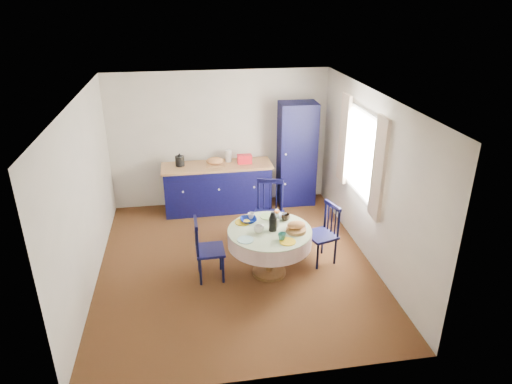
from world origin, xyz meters
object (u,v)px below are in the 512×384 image
dining_table (270,237)px  chair_left (207,249)px  mug_a (258,229)px  mug_d (251,216)px  chair_far (268,213)px  kitchen_counter (218,187)px  chair_right (323,233)px  mug_b (282,237)px  mug_c (286,217)px  pantry_cabinet (297,154)px  cobalt_bowl (249,220)px

dining_table → chair_left: bearing=177.9°
mug_a → dining_table: bearing=13.9°
chair_left → dining_table: bearing=-93.4°
chair_left → mug_a: (0.71, -0.08, 0.29)m
dining_table → mug_d: (-0.21, 0.37, 0.16)m
chair_far → mug_a: chair_far is taller
dining_table → mug_d: dining_table is taller
chair_left → mug_a: 0.77m
dining_table → mug_a: dining_table is taller
mug_d → chair_far: bearing=54.7°
kitchen_counter → chair_right: (1.40, -2.02, 0.01)m
chair_right → mug_b: size_ratio=8.44×
kitchen_counter → mug_c: 2.16m
chair_far → mug_d: chair_far is taller
mug_b → mug_d: 0.74m
dining_table → mug_c: bearing=42.4°
kitchen_counter → chair_right: kitchen_counter is taller
kitchen_counter → pantry_cabinet: pantry_cabinet is taller
mug_c → mug_d: size_ratio=1.26×
kitchen_counter → chair_left: kitchen_counter is taller
mug_c → cobalt_bowl: bearing=176.4°
dining_table → mug_a: 0.25m
pantry_cabinet → chair_far: bearing=-117.7°
chair_left → mug_b: bearing=-110.0°
kitchen_counter → chair_far: bearing=-63.3°
mug_d → cobalt_bowl: 0.11m
chair_far → pantry_cabinet: bearing=80.6°
mug_a → mug_d: 0.42m
mug_a → cobalt_bowl: size_ratio=0.54×
mug_c → cobalt_bowl: mug_c is taller
mug_c → mug_b: bearing=-107.6°
chair_left → chair_right: same height
mug_a → cobalt_bowl: 0.34m
kitchen_counter → mug_b: kitchen_counter is taller
mug_c → chair_far: bearing=102.3°
chair_left → mug_b: chair_left is taller
mug_d → mug_c: bearing=-14.4°
chair_far → mug_a: (-0.31, -0.91, 0.23)m
chair_right → mug_a: (-1.02, -0.25, 0.29)m
cobalt_bowl → chair_far: bearing=55.5°
pantry_cabinet → mug_a: pantry_cabinet is taller
chair_left → chair_far: bearing=-52.1°
mug_a → mug_c: bearing=33.1°
mug_d → chair_left: bearing=-153.2°
mug_c → mug_d: (-0.49, 0.12, -0.00)m
mug_b → mug_c: size_ratio=0.88×
pantry_cabinet → kitchen_counter: bearing=-175.0°
mug_b → cobalt_bowl: size_ratio=0.46×
cobalt_bowl → chair_right: bearing=-3.9°
dining_table → chair_right: dining_table is taller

